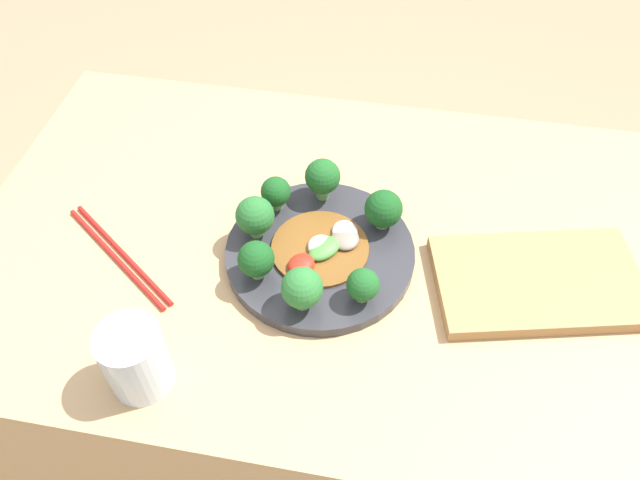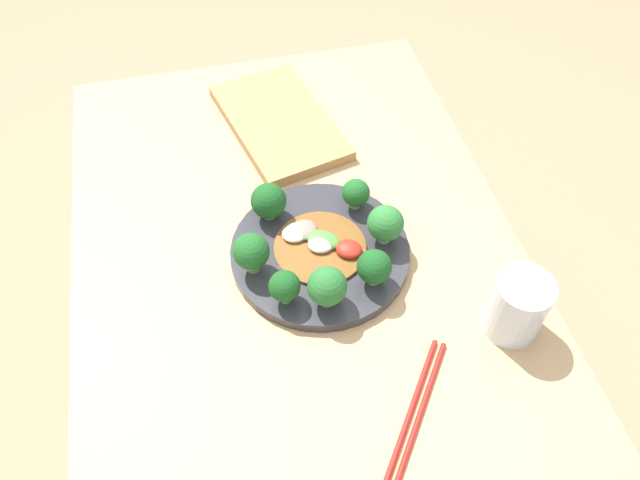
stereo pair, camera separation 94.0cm
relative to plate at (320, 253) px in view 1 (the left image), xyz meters
name	(u,v)px [view 1 (the left image)]	position (x,y,z in m)	size (l,w,h in m)	color
ground_plane	(320,447)	(0.01, -0.03, -0.78)	(8.00, 8.00, 0.00)	#9E8460
table	(320,369)	(0.01, -0.03, -0.39)	(1.03, 0.67, 0.77)	tan
plate	(320,253)	(0.00, 0.00, 0.00)	(0.27, 0.27, 0.02)	#333338
broccoli_southwest	(383,209)	(-0.08, -0.06, 0.04)	(0.05, 0.05, 0.06)	#89B76B
broccoli_north	(301,288)	(0.01, 0.10, 0.05)	(0.05, 0.05, 0.06)	#89B76B
broccoli_southeast	(276,192)	(0.08, -0.07, 0.04)	(0.04, 0.04, 0.06)	#7AAD5B
broccoli_northeast	(256,259)	(0.07, 0.06, 0.04)	(0.05, 0.05, 0.06)	#89B76B
broccoli_northwest	(363,285)	(-0.07, 0.07, 0.04)	(0.04, 0.04, 0.05)	#89B76B
broccoli_east	(255,216)	(0.09, -0.01, 0.05)	(0.05, 0.05, 0.07)	#7AAD5B
broccoli_south	(323,177)	(0.01, -0.10, 0.05)	(0.05, 0.05, 0.07)	#70A356
stirfry_center	(324,247)	(-0.01, 0.00, 0.02)	(0.14, 0.14, 0.02)	brown
drinking_glass	(135,359)	(0.18, 0.23, 0.04)	(0.08, 0.08, 0.10)	silver
chopsticks	(119,255)	(0.28, 0.05, -0.01)	(0.21, 0.16, 0.01)	red
cutting_board	(538,281)	(-0.30, 0.00, 0.00)	(0.31, 0.22, 0.02)	#AD7F4C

